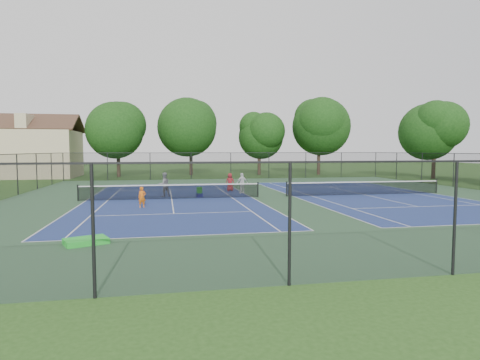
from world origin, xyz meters
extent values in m
plane|color=#234716|center=(0.00, 0.00, 0.00)|extent=(140.00, 140.00, 0.00)
cube|color=#305530|center=(0.00, 0.00, 0.00)|extent=(36.00, 36.00, 0.01)
cube|color=navy|center=(-7.00, 0.00, 0.01)|extent=(10.97, 23.77, 0.00)
cube|color=white|center=(-7.00, 11.88, 0.01)|extent=(10.97, 0.06, 0.00)
cube|color=white|center=(-7.00, -11.88, 0.01)|extent=(10.97, 0.06, 0.00)
cube|color=white|center=(-12.48, 0.00, 0.01)|extent=(0.06, 23.77, 0.00)
cube|color=white|center=(-1.51, 0.00, 0.01)|extent=(0.06, 23.77, 0.00)
cube|color=white|center=(-11.12, 0.00, 0.01)|extent=(0.06, 23.77, 0.00)
cube|color=white|center=(-2.88, 0.00, 0.01)|extent=(0.06, 23.77, 0.00)
cube|color=white|center=(-7.00, 6.40, 0.01)|extent=(8.23, 0.06, 0.00)
cube|color=white|center=(-7.00, -6.40, 0.01)|extent=(8.23, 0.06, 0.00)
cube|color=white|center=(-7.00, 0.00, 0.01)|extent=(0.06, 12.80, 0.00)
cylinder|color=black|center=(-12.95, 0.00, 0.54)|extent=(0.10, 0.10, 1.07)
cylinder|color=black|center=(-1.05, 0.00, 0.54)|extent=(0.10, 0.10, 1.07)
cube|color=black|center=(-7.00, 0.00, 0.47)|extent=(11.90, 0.01, 0.90)
cube|color=white|center=(-7.00, 0.00, 0.95)|extent=(11.90, 0.04, 0.07)
cube|color=navy|center=(7.00, 0.00, 0.01)|extent=(10.97, 23.77, 0.00)
cube|color=white|center=(7.00, 11.88, 0.01)|extent=(10.97, 0.06, 0.00)
cube|color=white|center=(1.51, 0.00, 0.01)|extent=(0.06, 23.77, 0.00)
cube|color=white|center=(12.48, 0.00, 0.01)|extent=(0.06, 23.77, 0.00)
cube|color=white|center=(2.88, 0.00, 0.01)|extent=(0.06, 23.77, 0.00)
cube|color=white|center=(11.12, 0.00, 0.01)|extent=(0.06, 23.77, 0.00)
cube|color=white|center=(7.00, 6.40, 0.01)|extent=(8.23, 0.06, 0.00)
cube|color=white|center=(7.00, -6.40, 0.01)|extent=(8.23, 0.06, 0.00)
cube|color=white|center=(7.00, 0.00, 0.01)|extent=(0.06, 12.80, 0.00)
cylinder|color=black|center=(1.05, 0.00, 0.54)|extent=(0.10, 0.10, 1.07)
cylinder|color=black|center=(12.95, 0.00, 0.54)|extent=(0.10, 0.10, 1.07)
cube|color=black|center=(7.00, 0.00, 0.47)|extent=(11.90, 0.01, 0.90)
cube|color=white|center=(7.00, 0.00, 0.95)|extent=(11.90, 0.04, 0.07)
cylinder|color=black|center=(-18.00, 18.00, 1.50)|extent=(0.08, 0.08, 3.00)
cylinder|color=black|center=(-13.50, 18.00, 1.50)|extent=(0.08, 0.08, 3.00)
cylinder|color=black|center=(-9.00, 18.00, 1.50)|extent=(0.08, 0.08, 3.00)
cylinder|color=black|center=(-9.00, -18.00, 1.50)|extent=(0.08, 0.08, 3.00)
cylinder|color=black|center=(-4.50, 18.00, 1.50)|extent=(0.08, 0.08, 3.00)
cylinder|color=black|center=(-4.50, -18.00, 1.50)|extent=(0.08, 0.08, 3.00)
cylinder|color=black|center=(0.00, 18.00, 1.50)|extent=(0.08, 0.08, 3.00)
cylinder|color=black|center=(0.00, -18.00, 1.50)|extent=(0.08, 0.08, 3.00)
cylinder|color=black|center=(4.50, 18.00, 1.50)|extent=(0.08, 0.08, 3.00)
cylinder|color=black|center=(9.00, 18.00, 1.50)|extent=(0.08, 0.08, 3.00)
cylinder|color=black|center=(13.50, 18.00, 1.50)|extent=(0.08, 0.08, 3.00)
cylinder|color=black|center=(18.00, 18.00, 1.50)|extent=(0.08, 0.08, 3.00)
cylinder|color=black|center=(18.00, 4.50, 1.50)|extent=(0.08, 0.08, 3.00)
cylinder|color=black|center=(-18.00, 4.50, 1.50)|extent=(0.08, 0.08, 3.00)
cylinder|color=black|center=(18.00, 9.00, 1.50)|extent=(0.08, 0.08, 3.00)
cylinder|color=black|center=(-18.00, 9.00, 1.50)|extent=(0.08, 0.08, 3.00)
cylinder|color=black|center=(18.00, 13.50, 1.50)|extent=(0.08, 0.08, 3.00)
cylinder|color=black|center=(-18.00, 13.50, 1.50)|extent=(0.08, 0.08, 3.00)
cube|color=black|center=(0.00, 18.00, 1.50)|extent=(36.00, 0.01, 3.00)
cube|color=black|center=(0.00, 18.00, 3.00)|extent=(36.00, 0.05, 0.05)
cube|color=black|center=(0.00, -18.00, 1.50)|extent=(36.00, 0.01, 3.00)
cube|color=black|center=(0.00, -18.00, 3.00)|extent=(36.00, 0.05, 0.05)
cylinder|color=#2D2116|center=(-13.00, 24.00, 1.89)|extent=(0.44, 0.44, 3.78)
sphere|color=black|center=(-13.00, 24.00, 5.65)|extent=(6.80, 6.80, 6.80)
sphere|color=black|center=(-13.00, 24.00, 6.31)|extent=(5.58, 5.58, 5.58)
sphere|color=black|center=(-13.00, 24.00, 6.98)|extent=(4.35, 4.35, 4.35)
cylinder|color=#2D2116|center=(-4.00, 26.00, 2.07)|extent=(0.44, 0.44, 4.14)
sphere|color=black|center=(-4.00, 26.00, 6.23)|extent=(7.60, 7.60, 7.60)
sphere|color=black|center=(-4.00, 26.00, 6.85)|extent=(6.23, 6.23, 6.23)
sphere|color=black|center=(-4.00, 26.00, 7.48)|extent=(4.86, 4.86, 4.86)
cylinder|color=#2D2116|center=(5.00, 25.00, 1.71)|extent=(0.44, 0.44, 3.42)
sphere|color=black|center=(5.00, 25.00, 5.07)|extent=(6.00, 6.00, 6.00)
sphere|color=black|center=(5.00, 25.00, 5.77)|extent=(4.92, 4.92, 4.92)
sphere|color=black|center=(5.00, 25.00, 6.48)|extent=(3.84, 3.84, 3.84)
cylinder|color=#2D2116|center=(13.00, 24.00, 2.16)|extent=(0.44, 0.44, 4.32)
sphere|color=black|center=(13.00, 24.00, 6.46)|extent=(7.80, 7.80, 7.80)
sphere|color=black|center=(13.00, 24.00, 7.08)|extent=(6.40, 6.40, 6.40)
sphere|color=black|center=(13.00, 24.00, 7.69)|extent=(4.99, 4.99, 4.99)
cylinder|color=#2D2116|center=(23.00, 14.00, 1.80)|extent=(0.44, 0.44, 3.60)
sphere|color=black|center=(23.00, 14.00, 5.41)|extent=(6.60, 6.60, 6.60)
sphere|color=black|center=(23.00, 14.00, 6.09)|extent=(5.41, 5.41, 5.41)
sphere|color=black|center=(23.00, 14.00, 6.76)|extent=(4.22, 4.22, 4.22)
cube|color=tan|center=(-23.00, 25.00, 2.80)|extent=(10.00, 8.00, 5.60)
cube|color=tan|center=(-23.00, 25.00, 6.48)|extent=(1.20, 8.00, 1.76)
cube|color=#422B1E|center=(-23.00, 23.00, 6.58)|extent=(10.80, 4.10, 2.15)
cube|color=#422B1E|center=(-23.00, 27.00, 6.58)|extent=(10.80, 4.10, 2.15)
imported|color=orange|center=(-8.73, -3.76, 0.60)|extent=(0.50, 0.40, 1.20)
imported|color=gray|center=(-7.49, 1.59, 0.86)|extent=(1.02, 0.93, 1.71)
imported|color=silver|center=(-1.65, 2.65, 0.78)|extent=(0.98, 0.60, 1.56)
imported|color=maroon|center=(-2.30, 4.39, 0.73)|extent=(0.73, 0.49, 1.46)
cube|color=#151A92|center=(-5.07, 0.67, 0.15)|extent=(0.47, 0.40, 0.30)
cube|color=green|center=(-5.07, 0.67, 0.51)|extent=(0.40, 0.35, 0.42)
cube|color=#1EC41C|center=(-10.18, -12.54, 0.11)|extent=(1.66, 1.41, 0.20)
camera|label=1|loc=(-7.44, -27.13, 3.28)|focal=30.00mm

